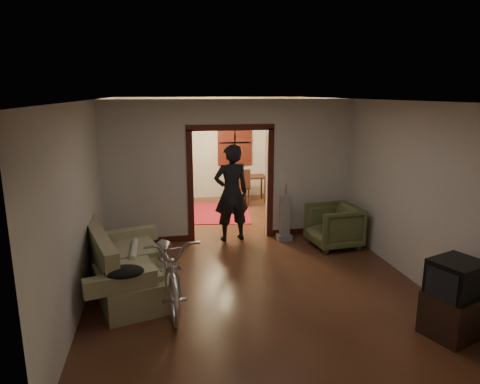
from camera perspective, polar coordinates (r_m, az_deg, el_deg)
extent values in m
cube|color=#3D1F13|center=(8.21, -0.39, -7.71)|extent=(5.00, 8.50, 0.01)
cube|color=white|center=(7.67, -0.42, 12.23)|extent=(5.00, 8.50, 0.01)
cube|color=beige|center=(11.97, -4.05, 5.82)|extent=(5.00, 0.02, 2.80)
cube|color=beige|center=(7.78, -18.83, 1.15)|extent=(0.02, 8.50, 2.80)
cube|color=beige|center=(8.62, 16.20, 2.44)|extent=(0.02, 8.50, 2.80)
cube|color=beige|center=(8.55, -1.30, 2.88)|extent=(5.00, 0.14, 2.80)
cube|color=#3D130D|center=(8.61, -1.29, 0.92)|extent=(1.74, 0.20, 2.32)
cube|color=black|center=(12.02, -0.70, 6.59)|extent=(0.98, 0.06, 1.28)
sphere|color=#FFE0A5|center=(10.16, -2.96, 9.90)|extent=(0.24, 0.24, 0.24)
cube|color=silver|center=(8.73, 5.60, 2.04)|extent=(0.08, 0.01, 0.12)
cube|color=#797850|center=(6.69, -14.93, -8.79)|extent=(1.48, 2.24, 0.95)
cylinder|color=beige|center=(6.94, -13.96, -7.42)|extent=(0.10, 0.81, 0.10)
ellipsoid|color=black|center=(5.77, -15.18, -10.22)|extent=(0.50, 0.38, 0.15)
imported|color=silver|center=(6.19, -9.48, -9.72)|extent=(0.90, 2.10, 1.07)
imported|color=#515C34|center=(8.46, 12.37, -4.44)|extent=(0.98, 0.96, 0.82)
cube|color=black|center=(6.03, 26.43, -14.42)|extent=(0.75, 0.72, 0.55)
cube|color=black|center=(5.84, 26.89, -10.41)|extent=(0.71, 0.67, 0.49)
cube|color=gray|center=(8.64, 5.97, -3.45)|extent=(0.30, 0.25, 0.93)
imported|color=black|center=(8.49, -1.17, -0.11)|extent=(0.78, 0.57, 1.95)
cube|color=maroon|center=(10.64, -2.64, -2.77)|extent=(1.76, 2.14, 0.01)
cube|color=#233721|center=(11.63, -10.26, 2.70)|extent=(0.91, 0.58, 1.71)
sphere|color=#1E5972|center=(11.49, -10.48, 8.03)|extent=(0.28, 0.28, 0.28)
cube|color=#321810|center=(11.67, 1.10, 0.40)|extent=(1.05, 0.78, 0.69)
cube|color=#321810|center=(11.18, 0.01, 0.64)|extent=(0.46, 0.46, 1.00)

